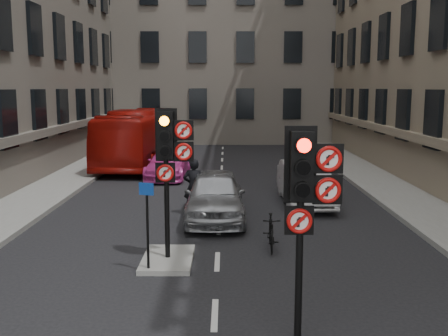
{
  "coord_description": "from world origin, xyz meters",
  "views": [
    {
      "loc": [
        0.2,
        -7.19,
        4.18
      ],
      "look_at": [
        0.17,
        3.04,
        2.6
      ],
      "focal_mm": 42.0,
      "sensor_mm": 36.0,
      "label": 1
    }
  ],
  "objects_px": {
    "bus_red": "(140,137)",
    "info_sign": "(147,214)",
    "motorcyclist": "(194,187)",
    "signal_near": "(306,189)",
    "signal_far": "(170,151)",
    "car_silver": "(215,195)",
    "car_white": "(305,183)",
    "motorcycle": "(271,232)",
    "car_pink": "(169,164)"
  },
  "relations": [
    {
      "from": "car_pink",
      "to": "info_sign",
      "type": "relative_size",
      "value": 2.23
    },
    {
      "from": "signal_far",
      "to": "bus_red",
      "type": "bearing_deg",
      "value": 101.73
    },
    {
      "from": "info_sign",
      "to": "motorcycle",
      "type": "bearing_deg",
      "value": 46.87
    },
    {
      "from": "info_sign",
      "to": "motorcyclist",
      "type": "bearing_deg",
      "value": 97.81
    },
    {
      "from": "car_silver",
      "to": "motorcycle",
      "type": "bearing_deg",
      "value": -64.77
    },
    {
      "from": "car_pink",
      "to": "car_white",
      "type": "bearing_deg",
      "value": -42.53
    },
    {
      "from": "car_silver",
      "to": "car_pink",
      "type": "bearing_deg",
      "value": 105.7
    },
    {
      "from": "signal_far",
      "to": "motorcycle",
      "type": "height_order",
      "value": "signal_far"
    },
    {
      "from": "signal_near",
      "to": "signal_far",
      "type": "xyz_separation_m",
      "value": [
        -2.6,
        4.0,
        0.12
      ]
    },
    {
      "from": "motorcycle",
      "to": "motorcyclist",
      "type": "relative_size",
      "value": 0.8
    },
    {
      "from": "signal_far",
      "to": "motorcycle",
      "type": "xyz_separation_m",
      "value": [
        2.49,
        1.01,
        -2.25
      ]
    },
    {
      "from": "car_white",
      "to": "info_sign",
      "type": "height_order",
      "value": "info_sign"
    },
    {
      "from": "car_silver",
      "to": "bus_red",
      "type": "bearing_deg",
      "value": 108.9
    },
    {
      "from": "bus_red",
      "to": "car_white",
      "type": "bearing_deg",
      "value": -49.43
    },
    {
      "from": "car_silver",
      "to": "signal_far",
      "type": "bearing_deg",
      "value": -104.05
    },
    {
      "from": "signal_far",
      "to": "motorcyclist",
      "type": "relative_size",
      "value": 1.9
    },
    {
      "from": "motorcyclist",
      "to": "info_sign",
      "type": "distance_m",
      "value": 5.59
    },
    {
      "from": "car_pink",
      "to": "info_sign",
      "type": "xyz_separation_m",
      "value": [
        0.92,
        -12.81,
        0.76
      ]
    },
    {
      "from": "motorcycle",
      "to": "car_white",
      "type": "bearing_deg",
      "value": 74.87
    },
    {
      "from": "car_pink",
      "to": "car_silver",
      "type": "bearing_deg",
      "value": -71.08
    },
    {
      "from": "motorcyclist",
      "to": "bus_red",
      "type": "bearing_deg",
      "value": -72.48
    },
    {
      "from": "car_white",
      "to": "info_sign",
      "type": "bearing_deg",
      "value": -122.7
    },
    {
      "from": "signal_near",
      "to": "motorcycle",
      "type": "height_order",
      "value": "signal_near"
    },
    {
      "from": "car_pink",
      "to": "bus_red",
      "type": "distance_m",
      "value": 4.85
    },
    {
      "from": "signal_near",
      "to": "car_silver",
      "type": "distance_m",
      "value": 8.48
    },
    {
      "from": "bus_red",
      "to": "info_sign",
      "type": "distance_m",
      "value": 17.38
    },
    {
      "from": "motorcycle",
      "to": "motorcyclist",
      "type": "distance_m",
      "value": 4.35
    },
    {
      "from": "motorcyclist",
      "to": "car_white",
      "type": "bearing_deg",
      "value": -156.13
    },
    {
      "from": "signal_near",
      "to": "car_pink",
      "type": "distance_m",
      "value": 16.59
    },
    {
      "from": "car_white",
      "to": "motorcyclist",
      "type": "xyz_separation_m",
      "value": [
        -3.93,
        -1.74,
        0.18
      ]
    },
    {
      "from": "motorcycle",
      "to": "info_sign",
      "type": "xyz_separation_m",
      "value": [
        -2.93,
        -1.82,
        0.94
      ]
    },
    {
      "from": "car_silver",
      "to": "motorcyclist",
      "type": "bearing_deg",
      "value": 139.28
    },
    {
      "from": "car_white",
      "to": "motorcyclist",
      "type": "height_order",
      "value": "motorcyclist"
    },
    {
      "from": "signal_near",
      "to": "motorcyclist",
      "type": "bearing_deg",
      "value": 104.99
    },
    {
      "from": "signal_near",
      "to": "signal_far",
      "type": "relative_size",
      "value": 1.0
    },
    {
      "from": "car_pink",
      "to": "motorcycle",
      "type": "xyz_separation_m",
      "value": [
        3.85,
        -10.99,
        -0.18
      ]
    },
    {
      "from": "car_white",
      "to": "signal_near",
      "type": "bearing_deg",
      "value": -98.85
    },
    {
      "from": "bus_red",
      "to": "motorcycle",
      "type": "bearing_deg",
      "value": -65.96
    },
    {
      "from": "signal_near",
      "to": "car_silver",
      "type": "bearing_deg",
      "value": 101.33
    },
    {
      "from": "car_silver",
      "to": "car_pink",
      "type": "distance_m",
      "value": 8.21
    },
    {
      "from": "signal_far",
      "to": "car_white",
      "type": "bearing_deg",
      "value": 56.97
    },
    {
      "from": "bus_red",
      "to": "motorcycle",
      "type": "height_order",
      "value": "bus_red"
    },
    {
      "from": "car_silver",
      "to": "bus_red",
      "type": "xyz_separation_m",
      "value": [
        -4.36,
        12.19,
        0.71
      ]
    },
    {
      "from": "car_pink",
      "to": "info_sign",
      "type": "height_order",
      "value": "info_sign"
    },
    {
      "from": "signal_near",
      "to": "car_white",
      "type": "height_order",
      "value": "signal_near"
    },
    {
      "from": "car_silver",
      "to": "car_pink",
      "type": "height_order",
      "value": "car_silver"
    },
    {
      "from": "signal_far",
      "to": "car_white",
      "type": "height_order",
      "value": "signal_far"
    },
    {
      "from": "car_silver",
      "to": "car_white",
      "type": "height_order",
      "value": "car_silver"
    },
    {
      "from": "signal_far",
      "to": "car_pink",
      "type": "relative_size",
      "value": 0.81
    },
    {
      "from": "signal_far",
      "to": "car_white",
      "type": "relative_size",
      "value": 0.78
    }
  ]
}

